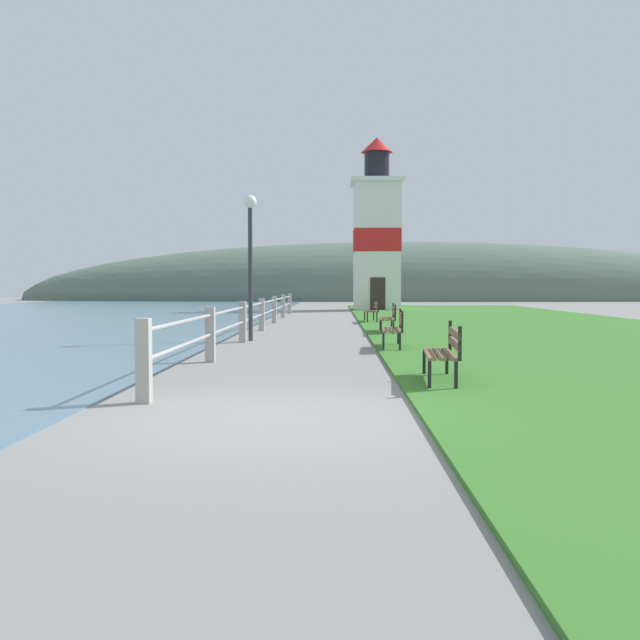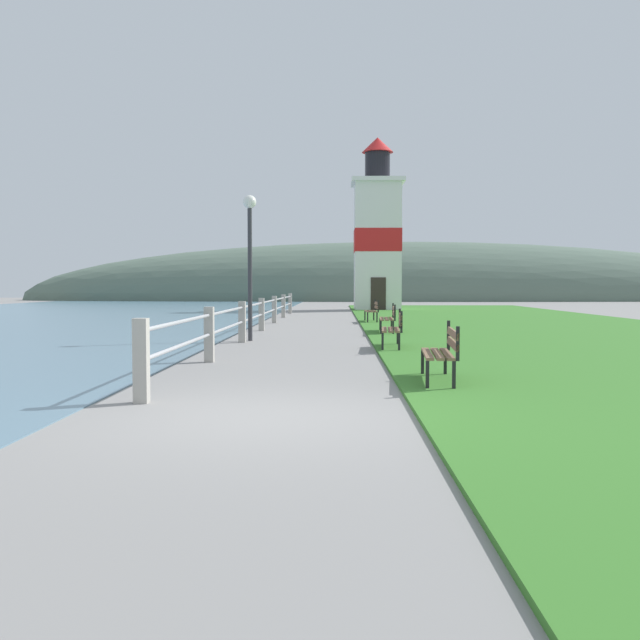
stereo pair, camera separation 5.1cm
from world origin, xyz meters
TOP-DOWN VIEW (x-y plane):
  - ground_plane at (0.00, 0.00)m, footprint 160.00×160.00m
  - grass_verge at (7.76, 17.82)m, footprint 12.00×53.46m
  - seawall_railing at (-1.66, 15.65)m, footprint 0.18×29.48m
  - park_bench_near at (2.48, 2.81)m, footprint 0.60×1.74m
  - park_bench_midway at (2.21, 8.78)m, footprint 0.59×1.80m
  - park_bench_far at (2.50, 14.29)m, footprint 0.57×1.97m
  - park_bench_by_lighthouse at (2.32, 20.84)m, footprint 0.52×1.65m
  - lighthouse at (3.34, 35.95)m, footprint 3.20×3.20m
  - lamp_post at (-1.51, 11.31)m, footprint 0.36×0.36m
  - distant_hillside at (8.00, 65.64)m, footprint 80.00×16.00m

SIDE VIEW (x-z plane):
  - ground_plane at x=0.00m, z-range 0.00..0.00m
  - distant_hillside at x=8.00m, z-range -6.00..6.00m
  - grass_verge at x=7.76m, z-range 0.00..0.06m
  - park_bench_by_lighthouse at x=2.32m, z-range 0.07..1.01m
  - park_bench_near at x=2.48m, z-range 0.07..1.01m
  - park_bench_midway at x=2.21m, z-range 0.07..1.01m
  - park_bench_far at x=2.50m, z-range 0.07..1.01m
  - seawall_railing at x=-1.66m, z-range 0.09..1.18m
  - lamp_post at x=-1.51m, z-range 0.76..4.72m
  - lighthouse at x=3.34m, z-range -0.74..9.81m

